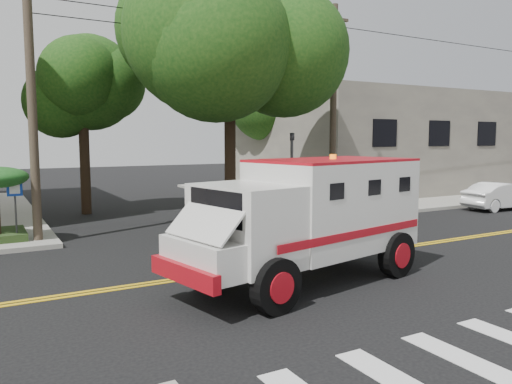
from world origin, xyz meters
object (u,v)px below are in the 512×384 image
parked_sedan (501,196)px  pedestrian_b (394,193)px  pedestrian_a (319,193)px  armored_truck (309,213)px

parked_sedan → pedestrian_b: (-5.23, 1.70, 0.27)m
parked_sedan → pedestrian_a: (-8.28, 3.25, 0.28)m
pedestrian_a → pedestrian_b: size_ratio=1.01×
armored_truck → pedestrian_b: (9.73, 7.12, -0.73)m
armored_truck → pedestrian_a: size_ratio=4.30×
pedestrian_a → pedestrian_b: pedestrian_a is taller
pedestrian_a → pedestrian_b: bearing=138.3°
parked_sedan → pedestrian_a: 8.90m
pedestrian_b → pedestrian_a: bearing=-13.9°
parked_sedan → pedestrian_b: bearing=74.9°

